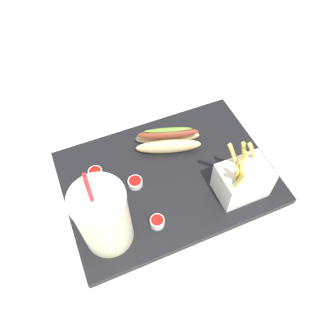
{
  "coord_description": "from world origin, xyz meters",
  "views": [
    {
      "loc": [
        0.16,
        0.38,
        0.66
      ],
      "look_at": [
        0.0,
        0.0,
        0.05
      ],
      "focal_mm": 34.79,
      "sensor_mm": 36.0,
      "label": 1
    }
  ],
  "objects_px": {
    "soda_cup": "(104,218)",
    "fries_basket": "(242,180)",
    "ketchup_cup_2": "(135,182)",
    "ketchup_cup_3": "(157,222)",
    "hot_dog_1": "(168,140)",
    "ketchup_cup_1": "(95,173)"
  },
  "relations": [
    {
      "from": "fries_basket",
      "to": "hot_dog_1",
      "type": "height_order",
      "value": "fries_basket"
    },
    {
      "from": "ketchup_cup_1",
      "to": "ketchup_cup_2",
      "type": "height_order",
      "value": "ketchup_cup_1"
    },
    {
      "from": "soda_cup",
      "to": "ketchup_cup_3",
      "type": "height_order",
      "value": "soda_cup"
    },
    {
      "from": "hot_dog_1",
      "to": "ketchup_cup_1",
      "type": "bearing_deg",
      "value": 3.77
    },
    {
      "from": "soda_cup",
      "to": "hot_dog_1",
      "type": "relative_size",
      "value": 1.37
    },
    {
      "from": "fries_basket",
      "to": "ketchup_cup_2",
      "type": "height_order",
      "value": "fries_basket"
    },
    {
      "from": "hot_dog_1",
      "to": "ketchup_cup_2",
      "type": "height_order",
      "value": "hot_dog_1"
    },
    {
      "from": "hot_dog_1",
      "to": "ketchup_cup_1",
      "type": "xyz_separation_m",
      "value": [
        0.19,
        0.01,
        -0.02
      ]
    },
    {
      "from": "ketchup_cup_1",
      "to": "ketchup_cup_3",
      "type": "xyz_separation_m",
      "value": [
        -0.09,
        0.17,
        0.0
      ]
    },
    {
      "from": "fries_basket",
      "to": "hot_dog_1",
      "type": "bearing_deg",
      "value": -60.98
    },
    {
      "from": "hot_dog_1",
      "to": "ketchup_cup_3",
      "type": "height_order",
      "value": "hot_dog_1"
    },
    {
      "from": "fries_basket",
      "to": "ketchup_cup_3",
      "type": "height_order",
      "value": "fries_basket"
    },
    {
      "from": "soda_cup",
      "to": "ketchup_cup_2",
      "type": "relative_size",
      "value": 6.93
    },
    {
      "from": "ketchup_cup_3",
      "to": "ketchup_cup_1",
      "type": "bearing_deg",
      "value": -63.48
    },
    {
      "from": "soda_cup",
      "to": "hot_dog_1",
      "type": "xyz_separation_m",
      "value": [
        -0.2,
        -0.17,
        -0.06
      ]
    },
    {
      "from": "hot_dog_1",
      "to": "ketchup_cup_3",
      "type": "xyz_separation_m",
      "value": [
        0.1,
        0.18,
        -0.01
      ]
    },
    {
      "from": "fries_basket",
      "to": "hot_dog_1",
      "type": "xyz_separation_m",
      "value": [
        0.1,
        -0.18,
        -0.02
      ]
    },
    {
      "from": "hot_dog_1",
      "to": "ketchup_cup_2",
      "type": "bearing_deg",
      "value": 32.83
    },
    {
      "from": "soda_cup",
      "to": "fries_basket",
      "type": "xyz_separation_m",
      "value": [
        -0.3,
        0.01,
        -0.04
      ]
    },
    {
      "from": "fries_basket",
      "to": "ketchup_cup_3",
      "type": "bearing_deg",
      "value": 1.52
    },
    {
      "from": "hot_dog_1",
      "to": "ketchup_cup_2",
      "type": "relative_size",
      "value": 5.04
    },
    {
      "from": "ketchup_cup_2",
      "to": "ketchup_cup_3",
      "type": "bearing_deg",
      "value": 94.74
    }
  ]
}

